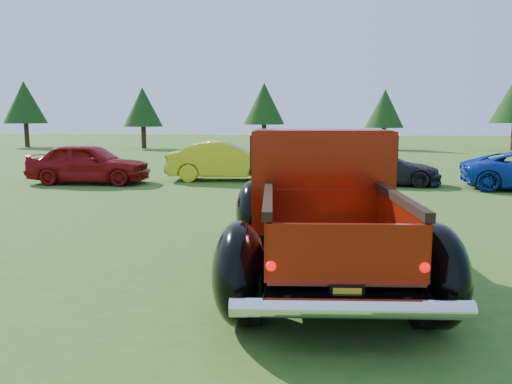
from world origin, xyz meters
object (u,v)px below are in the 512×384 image
object	(u,v)px
tree_mid_right	(385,109)
pickup_truck	(319,202)
show_car_red	(89,163)
show_car_yellow	(226,161)
show_car_grey	(381,168)
tree_mid_left	(264,104)
tree_far_west	(25,102)
tree_west	(143,107)

from	to	relation	value
tree_mid_right	pickup_truck	world-z (taller)	tree_mid_right
pickup_truck	show_car_red	bearing A→B (deg)	126.55
show_car_yellow	show_car_grey	world-z (taller)	show_car_yellow
tree_mid_left	show_car_red	world-z (taller)	tree_mid_left
tree_far_west	show_car_red	xyz separation A→B (m)	(14.81, -21.06, -2.80)
tree_mid_left	pickup_truck	distance (m)	31.53
tree_mid_right	show_car_red	bearing A→B (deg)	-122.06
tree_far_west	show_car_red	size ratio (longest dim) A/B	1.23
show_car_red	show_car_grey	distance (m)	10.29
tree_far_west	show_car_grey	distance (m)	32.31
tree_far_west	show_car_grey	size ratio (longest dim) A/B	1.28
tree_mid_right	show_car_yellow	bearing A→B (deg)	-113.51
tree_west	show_car_yellow	distance (m)	21.02
show_car_red	show_car_yellow	world-z (taller)	show_car_red
tree_mid_left	show_car_red	size ratio (longest dim) A/B	1.19
show_car_yellow	show_car_red	bearing A→B (deg)	101.51
tree_west	tree_mid_left	distance (m)	9.22
tree_far_west	pickup_truck	size ratio (longest dim) A/B	0.88
tree_far_west	tree_mid_left	xyz separation A→B (m)	(19.00, 1.00, -0.14)
tree_west	show_car_red	xyz separation A→B (m)	(4.81, -20.06, -2.39)
tree_mid_left	pickup_truck	size ratio (longest dim) A/B	0.85
tree_mid_left	show_car_yellow	size ratio (longest dim) A/B	1.15
show_car_grey	tree_mid_left	bearing A→B (deg)	23.47
tree_west	pickup_truck	xyz separation A→B (m)	(12.73, -29.22, -2.10)
tree_mid_left	show_car_grey	distance (m)	22.21
show_car_red	show_car_grey	size ratio (longest dim) A/B	1.04
show_car_red	show_car_yellow	size ratio (longest dim) A/B	0.97
tree_mid_right	tree_west	bearing A→B (deg)	-176.82
pickup_truck	tree_west	bearing A→B (deg)	109.22
tree_mid_left	tree_mid_right	xyz separation A→B (m)	(9.00, -1.00, -0.41)
tree_far_west	show_car_grey	xyz separation A→B (m)	(25.06, -20.18, -2.93)
tree_west	show_car_grey	xyz separation A→B (m)	(15.06, -19.18, -2.52)
tree_west	show_car_yellow	xyz separation A→B (m)	(9.47, -18.61, -2.39)
tree_mid_left	show_car_red	distance (m)	22.61
pickup_truck	show_car_yellow	xyz separation A→B (m)	(-3.26, 10.61, -0.30)
tree_mid_right	pickup_truck	xyz separation A→B (m)	(-5.27, -30.22, -1.96)
show_car_yellow	show_car_grey	size ratio (longest dim) A/B	1.07
pickup_truck	tree_far_west	bearing A→B (deg)	122.63
tree_west	tree_mid_left	size ratio (longest dim) A/B	0.92
tree_west	show_car_yellow	world-z (taller)	tree_west
show_car_yellow	tree_far_west	bearing A→B (deg)	39.00
show_car_yellow	show_car_grey	bearing A→B (deg)	-101.57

